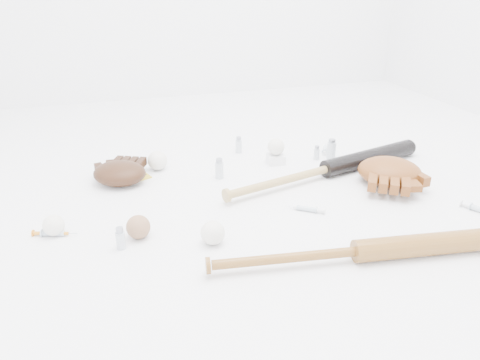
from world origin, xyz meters
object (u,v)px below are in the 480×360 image
object	(u,v)px
bat_wood	(358,251)
glove_dark	(120,173)
bat_dark	(327,169)
pedestal	(276,159)

from	to	relation	value
bat_wood	glove_dark	distance (m)	0.93
bat_dark	bat_wood	size ratio (longest dim) A/B	1.08
bat_dark	glove_dark	size ratio (longest dim) A/B	4.08
bat_dark	pedestal	distance (m)	0.24
pedestal	bat_wood	bearing A→B (deg)	-93.72
glove_dark	bat_dark	bearing A→B (deg)	11.88
bat_dark	pedestal	world-z (taller)	bat_dark
bat_wood	glove_dark	xyz separation A→B (m)	(-0.58, 0.72, 0.01)
bat_dark	bat_wood	xyz separation A→B (m)	(-0.18, -0.54, -0.00)
bat_wood	pedestal	size ratio (longest dim) A/B	12.97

